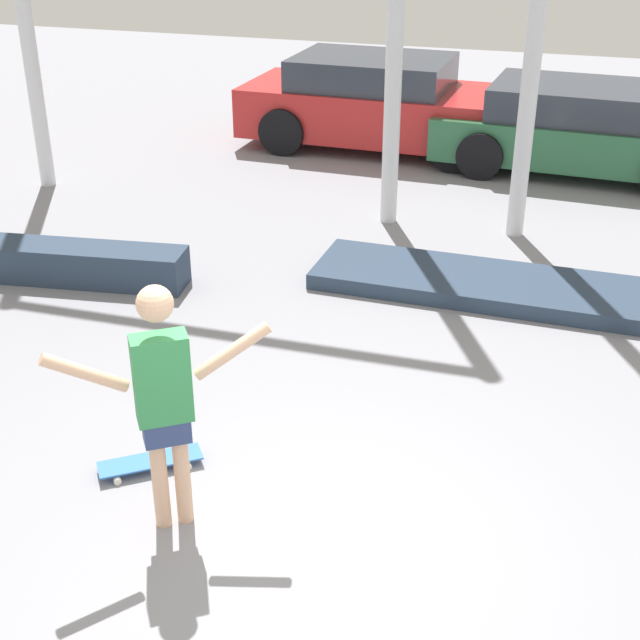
% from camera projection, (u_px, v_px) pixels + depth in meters
% --- Properties ---
extents(ground_plane, '(36.00, 36.00, 0.00)m').
position_uv_depth(ground_plane, '(293.00, 552.00, 5.75)').
color(ground_plane, gray).
extents(skateboarder, '(1.21, 0.87, 1.75)m').
position_uv_depth(skateboarder, '(163.00, 395.00, 5.56)').
color(skateboarder, '#DBAD89').
rests_on(skateboarder, ground_plane).
extents(skateboard, '(0.73, 0.62, 0.08)m').
position_uv_depth(skateboard, '(150.00, 461.00, 6.52)').
color(skateboard, '#2D66B2').
rests_on(skateboard, ground_plane).
extents(grind_box, '(2.77, 0.82, 0.40)m').
position_uv_depth(grind_box, '(60.00, 262.00, 9.44)').
color(grind_box, '#28384C').
rests_on(grind_box, ground_plane).
extents(manual_pad, '(3.42, 1.15, 0.17)m').
position_uv_depth(manual_pad, '(477.00, 284.00, 9.24)').
color(manual_pad, '#28384C').
rests_on(manual_pad, ground_plane).
extents(parked_car_red, '(4.30, 2.11, 1.38)m').
position_uv_depth(parked_car_red, '(380.00, 103.00, 13.73)').
color(parked_car_red, red).
rests_on(parked_car_red, ground_plane).
extents(parked_car_green, '(4.12, 2.16, 1.23)m').
position_uv_depth(parked_car_green, '(578.00, 129.00, 12.70)').
color(parked_car_green, '#28603D').
rests_on(parked_car_green, ground_plane).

